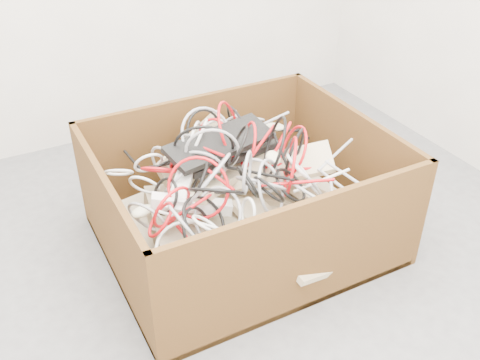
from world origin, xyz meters
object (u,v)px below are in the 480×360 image
cardboard_box (239,216)px  power_strip_right (192,204)px  vga_plug (302,157)px  power_strip_left (184,179)px

cardboard_box → power_strip_right: size_ratio=3.76×
cardboard_box → power_strip_right: 0.34m
cardboard_box → power_strip_right: (-0.25, -0.10, 0.21)m
vga_plug → power_strip_right: bearing=-128.8°
power_strip_left → power_strip_right: power_strip_left is taller
power_strip_left → power_strip_right: size_ratio=1.12×
cardboard_box → vga_plug: 0.36m
cardboard_box → vga_plug: cardboard_box is taller
cardboard_box → power_strip_right: cardboard_box is taller
cardboard_box → power_strip_left: bearing=175.0°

